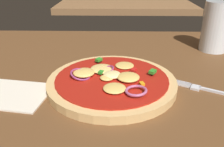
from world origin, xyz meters
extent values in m
cube|color=brown|center=(0.00, 0.00, 0.02)|extent=(1.25, 0.89, 0.04)
cylinder|color=tan|center=(-0.02, 0.01, 0.05)|extent=(0.27, 0.27, 0.02)
cylinder|color=#A81C11|center=(-0.02, 0.01, 0.06)|extent=(0.24, 0.24, 0.00)
ellipsoid|color=#F4DB8E|center=(-0.02, 0.01, 0.06)|extent=(0.04, 0.04, 0.01)
ellipsoid|color=#E5BC60|center=(-0.01, -0.05, 0.06)|extent=(0.04, 0.04, 0.01)
ellipsoid|color=#E5BC60|center=(-0.08, 0.02, 0.06)|extent=(0.05, 0.05, 0.01)
ellipsoid|color=#EFCC72|center=(-0.04, 0.04, 0.06)|extent=(0.05, 0.05, 0.01)
ellipsoid|color=#E5BC60|center=(-0.03, 0.00, 0.06)|extent=(0.03, 0.03, 0.01)
ellipsoid|color=#E5BC60|center=(0.01, 0.07, 0.06)|extent=(0.04, 0.04, 0.01)
ellipsoid|color=#E5BC60|center=(0.02, 0.00, 0.06)|extent=(0.05, 0.05, 0.01)
torus|color=#B25984|center=(0.03, -0.06, 0.06)|extent=(0.05, 0.05, 0.01)
torus|color=#93386B|center=(-0.03, 0.03, 0.06)|extent=(0.04, 0.04, 0.02)
torus|color=#93386B|center=(-0.08, 0.01, 0.06)|extent=(0.06, 0.06, 0.02)
cube|color=red|center=(0.03, 0.03, 0.06)|extent=(0.02, 0.02, 0.01)
cube|color=#2D8C28|center=(-0.04, 0.02, 0.06)|extent=(0.01, 0.01, 0.01)
cube|color=#2D8C28|center=(0.07, 0.02, 0.07)|extent=(0.02, 0.02, 0.01)
cube|color=#2D8C28|center=(-0.05, 0.09, 0.07)|extent=(0.02, 0.02, 0.01)
cube|color=orange|center=(0.04, -0.03, 0.06)|extent=(0.01, 0.01, 0.00)
cube|color=silver|center=(0.16, 0.00, 0.04)|extent=(0.03, 0.03, 0.01)
cube|color=silver|center=(0.14, 0.02, 0.04)|extent=(0.03, 0.02, 0.00)
cube|color=silver|center=(0.14, 0.02, 0.04)|extent=(0.03, 0.02, 0.00)
cube|color=silver|center=(0.13, 0.01, 0.04)|extent=(0.03, 0.02, 0.00)
cube|color=silver|center=(0.13, 0.01, 0.04)|extent=(0.03, 0.02, 0.00)
cylinder|color=silver|center=(0.28, 0.24, 0.11)|extent=(0.08, 0.08, 0.14)
cylinder|color=gold|center=(0.28, 0.24, 0.09)|extent=(0.07, 0.07, 0.10)
cylinder|color=white|center=(0.28, 0.24, 0.14)|extent=(0.07, 0.07, 0.01)
cube|color=silver|center=(-0.21, -0.03, 0.04)|extent=(0.16, 0.13, 0.00)
cube|color=brown|center=(0.04, 1.24, 0.02)|extent=(0.85, 0.66, 0.04)
camera|label=1|loc=(-0.01, -0.44, 0.28)|focal=38.22mm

